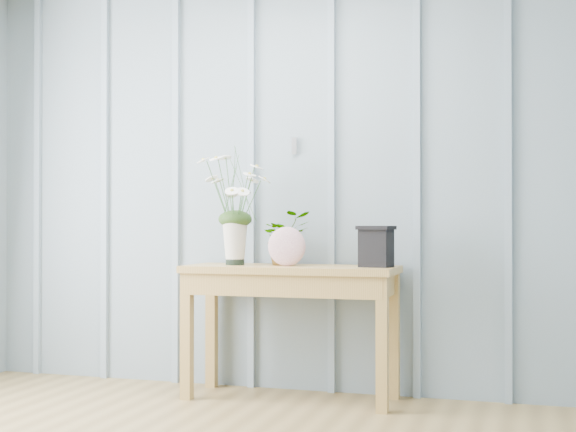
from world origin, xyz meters
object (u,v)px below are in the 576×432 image
(sideboard, at_px, (291,286))
(felt_disc_vessel, at_px, (287,246))
(daisy_vase, at_px, (235,191))
(carved_box, at_px, (376,246))

(sideboard, bearing_deg, felt_disc_vessel, -100.06)
(sideboard, height_order, daisy_vase, daisy_vase)
(daisy_vase, distance_m, felt_disc_vessel, 0.45)
(sideboard, xyz_separation_m, carved_box, (0.49, -0.01, 0.23))
(felt_disc_vessel, height_order, carved_box, carved_box)
(sideboard, relative_size, felt_disc_vessel, 5.44)
(sideboard, bearing_deg, daisy_vase, -178.22)
(sideboard, relative_size, daisy_vase, 1.77)
(felt_disc_vessel, relative_size, carved_box, 0.98)
(sideboard, distance_m, daisy_vase, 0.63)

